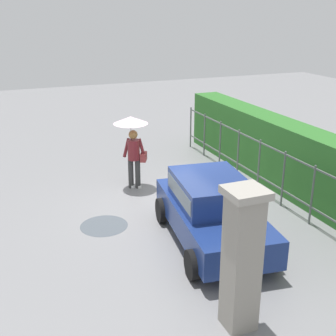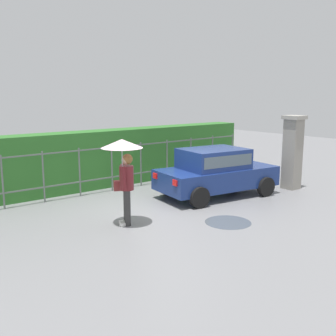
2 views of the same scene
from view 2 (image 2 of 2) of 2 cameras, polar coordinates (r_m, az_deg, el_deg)
ground_plane at (r=10.99m, az=0.23°, el=-5.95°), size 40.00×40.00×0.00m
car at (r=12.36m, az=6.75°, el=-0.33°), size 3.90×2.25×1.48m
pedestrian at (r=9.46m, az=-6.31°, el=0.86°), size 0.97×0.97×2.08m
gate_pillar at (r=13.80m, az=17.26°, el=2.24°), size 0.60×0.60×2.42m
fence_section at (r=13.36m, az=-5.88°, el=0.59°), size 10.30×0.05×1.50m
hedge_row at (r=14.03m, az=-7.73°, el=1.55°), size 11.25×0.90×1.90m
puddle_near at (r=10.07m, az=8.51°, el=-7.62°), size 1.14×1.14×0.00m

